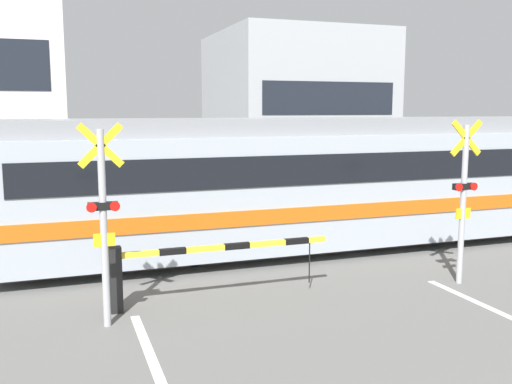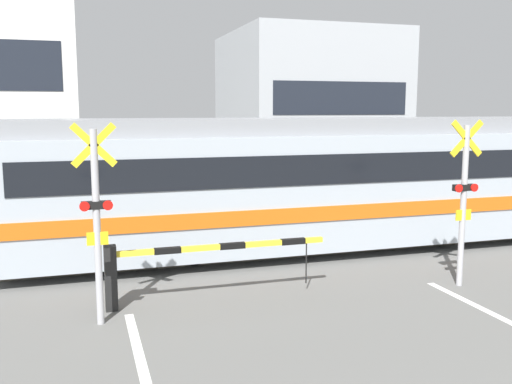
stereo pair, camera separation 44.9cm
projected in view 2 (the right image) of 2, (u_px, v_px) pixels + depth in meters
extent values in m
cube|color=#6B6051|center=(250.00, 259.00, 12.59)|extent=(50.00, 0.10, 0.08)
cube|color=#6B6051|center=(233.00, 244.00, 13.95)|extent=(50.00, 0.10, 0.08)
cube|color=#ADB7C1|center=(437.00, 181.00, 14.61)|extent=(20.97, 2.93, 2.52)
cube|color=gray|center=(440.00, 125.00, 14.40)|extent=(20.76, 2.58, 0.36)
cube|color=orange|center=(437.00, 196.00, 14.66)|extent=(20.99, 2.99, 0.32)
cube|color=black|center=(438.00, 159.00, 14.53)|extent=(20.13, 2.97, 0.64)
cylinder|color=black|center=(194.00, 248.00, 12.18)|extent=(0.76, 0.12, 0.76)
cylinder|color=black|center=(182.00, 234.00, 13.53)|extent=(0.76, 0.12, 0.76)
cube|color=black|center=(111.00, 278.00, 9.42)|extent=(0.20, 0.20, 1.10)
cube|color=yellow|center=(222.00, 247.00, 9.91)|extent=(3.78, 0.09, 0.09)
cube|color=black|center=(167.00, 251.00, 9.64)|extent=(0.45, 0.10, 0.10)
cube|color=black|center=(232.00, 246.00, 9.97)|extent=(0.45, 0.10, 0.10)
cube|color=black|center=(293.00, 241.00, 10.30)|extent=(0.45, 0.10, 0.10)
cylinder|color=black|center=(306.00, 263.00, 10.44)|extent=(0.02, 0.02, 0.76)
cube|color=black|center=(311.00, 202.00, 17.15)|extent=(0.20, 0.20, 1.10)
cube|color=yellow|center=(250.00, 192.00, 16.53)|extent=(3.78, 0.09, 0.09)
cube|color=black|center=(281.00, 190.00, 16.81)|extent=(0.45, 0.10, 0.10)
cube|color=black|center=(244.00, 192.00, 16.48)|extent=(0.45, 0.10, 0.10)
cube|color=black|center=(206.00, 194.00, 16.14)|extent=(0.45, 0.10, 0.10)
cylinder|color=black|center=(197.00, 209.00, 16.13)|extent=(0.02, 0.02, 0.76)
cylinder|color=#B2B2B7|center=(97.00, 229.00, 8.68)|extent=(0.11, 0.11, 3.03)
cube|color=yellow|center=(94.00, 145.00, 8.50)|extent=(0.68, 0.04, 0.68)
cube|color=yellow|center=(94.00, 145.00, 8.50)|extent=(0.68, 0.04, 0.68)
cube|color=black|center=(96.00, 205.00, 8.63)|extent=(0.44, 0.12, 0.12)
cylinder|color=red|center=(84.00, 206.00, 8.51)|extent=(0.15, 0.03, 0.15)
cylinder|color=red|center=(108.00, 205.00, 8.61)|extent=(0.15, 0.03, 0.15)
cube|color=yellow|center=(98.00, 239.00, 8.68)|extent=(0.32, 0.03, 0.20)
cylinder|color=#B2B2B7|center=(463.00, 207.00, 10.62)|extent=(0.11, 0.11, 3.03)
cube|color=yellow|center=(467.00, 138.00, 10.44)|extent=(0.68, 0.04, 0.68)
cube|color=yellow|center=(467.00, 138.00, 10.44)|extent=(0.68, 0.04, 0.68)
cube|color=black|center=(464.00, 188.00, 10.57)|extent=(0.44, 0.12, 0.12)
cylinder|color=red|center=(459.00, 188.00, 10.45)|extent=(0.15, 0.03, 0.15)
cylinder|color=red|center=(474.00, 188.00, 10.55)|extent=(0.15, 0.03, 0.15)
cube|color=yellow|center=(463.00, 215.00, 10.62)|extent=(0.32, 0.03, 0.20)
cylinder|color=brown|center=(176.00, 202.00, 17.97)|extent=(0.13, 0.13, 0.86)
cylinder|color=brown|center=(180.00, 201.00, 18.01)|extent=(0.13, 0.13, 0.86)
cube|color=#B7B7BC|center=(178.00, 177.00, 17.88)|extent=(0.38, 0.22, 0.68)
sphere|color=#997056|center=(177.00, 162.00, 17.82)|extent=(0.23, 0.23, 0.23)
cube|color=#B2B7BC|center=(307.00, 107.00, 27.37)|extent=(7.21, 7.59, 6.87)
cube|color=#1E232D|center=(342.00, 98.00, 23.73)|extent=(6.06, 0.03, 1.37)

